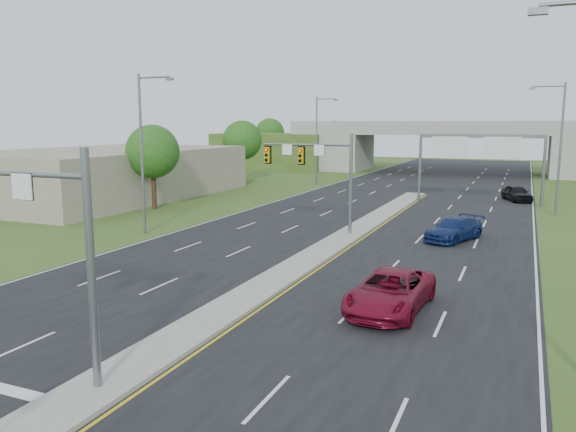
{
  "coord_description": "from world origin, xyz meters",
  "views": [
    {
      "loc": [
        10.97,
        -11.81,
        7.61
      ],
      "look_at": [
        -0.03,
        14.11,
        3.0
      ],
      "focal_mm": 35.0,
      "sensor_mm": 36.0,
      "label": 1
    }
  ],
  "objects_px": {
    "overpass": "(452,150)",
    "car_far_a": "(391,291)",
    "car_far_b": "(454,229)",
    "signal_mast_far": "(319,166)",
    "signal_mast_near": "(26,225)",
    "sign_gantry": "(479,149)",
    "car_far_c": "(517,193)"
  },
  "relations": [
    {
      "from": "overpass",
      "to": "car_far_a",
      "type": "height_order",
      "value": "overpass"
    },
    {
      "from": "car_far_b",
      "to": "signal_mast_far",
      "type": "bearing_deg",
      "value": -151.27
    },
    {
      "from": "signal_mast_near",
      "to": "overpass",
      "type": "bearing_deg",
      "value": 88.38
    },
    {
      "from": "signal_mast_near",
      "to": "car_far_a",
      "type": "bearing_deg",
      "value": 50.96
    },
    {
      "from": "signal_mast_far",
      "to": "sign_gantry",
      "type": "distance_m",
      "value": 21.91
    },
    {
      "from": "car_far_a",
      "to": "car_far_c",
      "type": "distance_m",
      "value": 38.34
    },
    {
      "from": "signal_mast_near",
      "to": "car_far_c",
      "type": "height_order",
      "value": "signal_mast_near"
    },
    {
      "from": "overpass",
      "to": "car_far_b",
      "type": "height_order",
      "value": "overpass"
    },
    {
      "from": "signal_mast_near",
      "to": "car_far_a",
      "type": "height_order",
      "value": "signal_mast_near"
    },
    {
      "from": "overpass",
      "to": "car_far_b",
      "type": "distance_m",
      "value": 54.49
    },
    {
      "from": "signal_mast_near",
      "to": "car_far_b",
      "type": "distance_m",
      "value": 27.91
    },
    {
      "from": "car_far_a",
      "to": "car_far_b",
      "type": "bearing_deg",
      "value": 91.04
    },
    {
      "from": "car_far_a",
      "to": "car_far_c",
      "type": "bearing_deg",
      "value": 87.35
    },
    {
      "from": "signal_mast_far",
      "to": "overpass",
      "type": "bearing_deg",
      "value": 87.65
    },
    {
      "from": "overpass",
      "to": "car_far_c",
      "type": "relative_size",
      "value": 17.23
    },
    {
      "from": "signal_mast_near",
      "to": "car_far_b",
      "type": "xyz_separation_m",
      "value": [
        9.11,
        26.09,
        -3.96
      ]
    },
    {
      "from": "signal_mast_far",
      "to": "car_far_c",
      "type": "height_order",
      "value": "signal_mast_far"
    },
    {
      "from": "signal_mast_near",
      "to": "sign_gantry",
      "type": "xyz_separation_m",
      "value": [
        8.95,
        44.99,
        0.51
      ]
    },
    {
      "from": "signal_mast_near",
      "to": "car_far_a",
      "type": "relative_size",
      "value": 1.2
    },
    {
      "from": "signal_mast_far",
      "to": "car_far_c",
      "type": "xyz_separation_m",
      "value": [
        12.55,
        23.51,
        -3.91
      ]
    },
    {
      "from": "signal_mast_near",
      "to": "overpass",
      "type": "height_order",
      "value": "overpass"
    },
    {
      "from": "car_far_a",
      "to": "signal_mast_far",
      "type": "bearing_deg",
      "value": 123.49
    },
    {
      "from": "car_far_b",
      "to": "car_far_c",
      "type": "height_order",
      "value": "car_far_c"
    },
    {
      "from": "sign_gantry",
      "to": "signal_mast_near",
      "type": "bearing_deg",
      "value": -101.25
    },
    {
      "from": "signal_mast_far",
      "to": "sign_gantry",
      "type": "xyz_separation_m",
      "value": [
        8.95,
        19.99,
        0.51
      ]
    },
    {
      "from": "overpass",
      "to": "car_far_a",
      "type": "xyz_separation_m",
      "value": [
        6.16,
        -69.69,
        -2.72
      ]
    },
    {
      "from": "signal_mast_far",
      "to": "car_far_a",
      "type": "distance_m",
      "value": 17.31
    },
    {
      "from": "car_far_a",
      "to": "car_far_b",
      "type": "distance_m",
      "value": 15.71
    },
    {
      "from": "signal_mast_far",
      "to": "sign_gantry",
      "type": "relative_size",
      "value": 0.6
    },
    {
      "from": "overpass",
      "to": "sign_gantry",
      "type": "bearing_deg",
      "value": -79.21
    },
    {
      "from": "overpass",
      "to": "car_far_b",
      "type": "xyz_separation_m",
      "value": [
        6.84,
        -53.99,
        -2.79
      ]
    },
    {
      "from": "overpass",
      "to": "car_far_b",
      "type": "relative_size",
      "value": 15.6
    }
  ]
}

